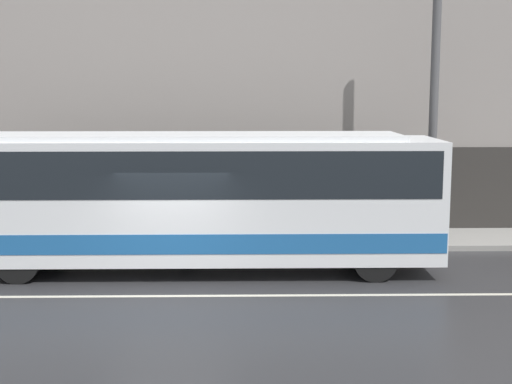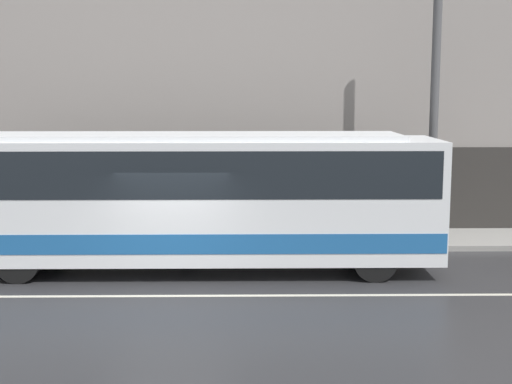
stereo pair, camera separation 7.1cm
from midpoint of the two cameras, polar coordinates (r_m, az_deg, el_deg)
The scene contains 7 objects.
ground_plane at distance 15.21m, azimuth -7.06°, elevation -8.27°, with size 60.00×60.00×0.00m, color #2D2D30.
sidewalk at distance 20.24m, azimuth -5.53°, elevation -3.84°, with size 60.00×2.46×0.15m.
building_facade at distance 21.16m, azimuth -5.42°, elevation 10.10°, with size 60.00×0.35×10.35m.
lane_stripe at distance 15.21m, azimuth -7.06°, elevation -8.26°, with size 54.00×0.14×0.01m.
transit_bus at distance 16.92m, azimuth -6.00°, elevation -0.17°, with size 12.02×2.50×3.26m.
utility_pole_near at distance 19.58m, azimuth 13.95°, elevation 7.26°, with size 0.23×0.23×7.79m.
pedestrian_waiting at distance 19.70m, azimuth -5.68°, elevation -1.50°, with size 0.36×0.36×1.76m.
Camera 1 is at (1.55, -14.49, 4.33)m, focal length 50.00 mm.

